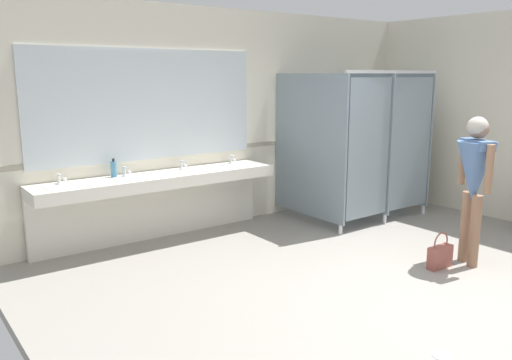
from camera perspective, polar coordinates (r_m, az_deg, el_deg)
The scene contains 10 objects.
ground_plane at distance 5.37m, azimuth 17.38°, elevation -11.85°, with size 6.66×6.76×0.10m, color gray.
wall_back at distance 7.26m, azimuth -2.31°, elevation 6.79°, with size 6.66×0.12×2.88m, color beige.
wall_back_tile_band at distance 7.25m, azimuth -2.01°, elevation 3.68°, with size 6.66×0.01×0.06m, color #9E937F.
vanity_counter at distance 6.49m, azimuth -10.66°, elevation -1.24°, with size 3.03×0.55×0.96m.
mirror_panel at distance 6.53m, azimuth -11.76°, elevation 8.05°, with size 2.93×0.02×1.34m, color silver.
bathroom_stalls at distance 7.59m, azimuth 11.60°, elevation 4.09°, with size 1.79×1.40×2.08m.
person_standing at distance 5.97m, azimuth 22.77°, elevation 0.71°, with size 0.54×0.54×1.60m.
handbag at distance 5.94m, azimuth 19.46°, elevation -7.80°, with size 0.31×0.11×0.40m.
soap_dispenser at distance 6.31m, azimuth -15.28°, elevation 1.17°, with size 0.07×0.07×0.22m.
floor_drain_cover at distance 4.27m, azimuth 19.65°, elevation -17.59°, with size 0.14×0.14×0.01m, color #B7BABF.
Camera 1 is at (-4.05, -2.85, 2.03)m, focal length 36.62 mm.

